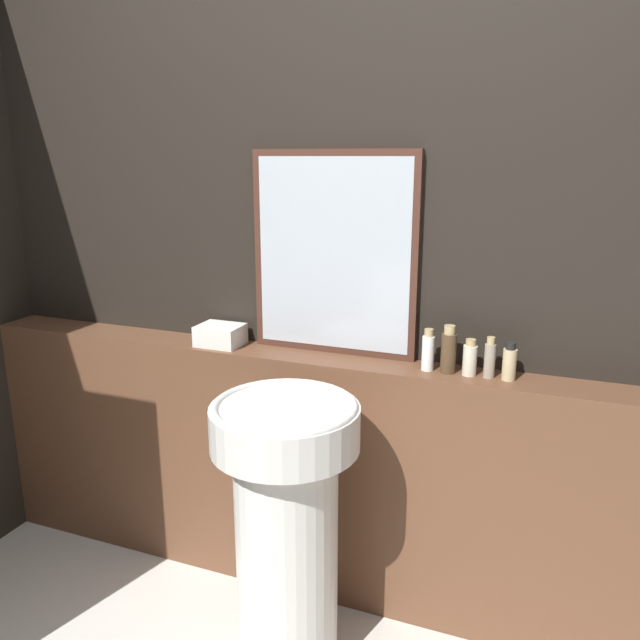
{
  "coord_description": "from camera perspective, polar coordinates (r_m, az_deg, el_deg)",
  "views": [
    {
      "loc": [
        0.79,
        -0.66,
        1.69
      ],
      "look_at": [
        0.03,
        1.28,
        1.14
      ],
      "focal_mm": 35.0,
      "sensor_mm": 36.0,
      "label": 1
    }
  ],
  "objects": [
    {
      "name": "hand_soap_bottle",
      "position": [
        2.14,
        16.93,
        -3.75
      ],
      "size": [
        0.05,
        0.05,
        0.13
      ],
      "color": "#C6B284",
      "rests_on": "vanity_counter"
    },
    {
      "name": "shampoo_bottle",
      "position": [
        2.17,
        9.85,
        -2.83
      ],
      "size": [
        0.04,
        0.04,
        0.15
      ],
      "color": "white",
      "rests_on": "vanity_counter"
    },
    {
      "name": "pedestal_sink",
      "position": [
        2.14,
        -3.09,
        -17.85
      ],
      "size": [
        0.47,
        0.47,
        0.95
      ],
      "color": "silver",
      "rests_on": "ground_plane"
    },
    {
      "name": "mirror",
      "position": [
        2.27,
        1.26,
        6.0
      ],
      "size": [
        0.62,
        0.03,
        0.74
      ],
      "color": "#47281E",
      "rests_on": "vanity_counter"
    },
    {
      "name": "towel_stack",
      "position": [
        2.46,
        -9.09,
        -1.37
      ],
      "size": [
        0.17,
        0.14,
        0.08
      ],
      "color": "silver",
      "rests_on": "vanity_counter"
    },
    {
      "name": "vanity_counter",
      "position": [
        2.49,
        0.09,
        -14.07
      ],
      "size": [
        2.94,
        0.19,
        0.97
      ],
      "color": "brown",
      "rests_on": "ground_plane"
    },
    {
      "name": "lotion_bottle",
      "position": [
        2.15,
        13.54,
        -3.45
      ],
      "size": [
        0.05,
        0.05,
        0.13
      ],
      "color": "beige",
      "rests_on": "vanity_counter"
    },
    {
      "name": "body_wash_bottle",
      "position": [
        2.14,
        15.25,
        -3.45
      ],
      "size": [
        0.04,
        0.04,
        0.14
      ],
      "color": "gray",
      "rests_on": "vanity_counter"
    },
    {
      "name": "conditioner_bottle",
      "position": [
        2.16,
        11.68,
        -2.79
      ],
      "size": [
        0.05,
        0.05,
        0.17
      ],
      "color": "#4C3823",
      "rests_on": "vanity_counter"
    },
    {
      "name": "wall_back",
      "position": [
        2.34,
        1.19,
        4.0
      ],
      "size": [
        8.0,
        0.06,
        2.5
      ],
      "color": "black",
      "rests_on": "ground_plane"
    }
  ]
}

